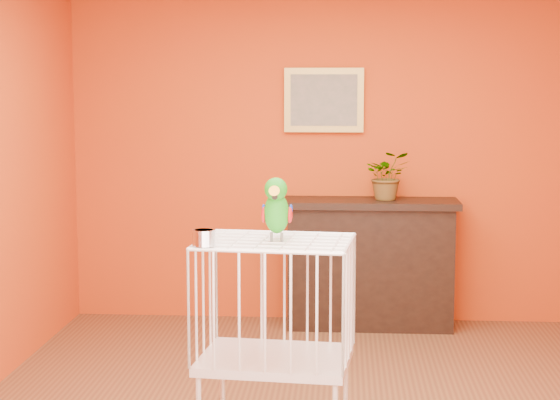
{
  "coord_description": "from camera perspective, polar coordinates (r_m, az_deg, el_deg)",
  "views": [
    {
      "loc": [
        0.17,
        -5.12,
        1.88
      ],
      "look_at": [
        -0.14,
        -0.68,
        1.32
      ],
      "focal_mm": 60.0,
      "sensor_mm": 36.0,
      "label": 1
    }
  ],
  "objects": [
    {
      "name": "potted_plant",
      "position": [
        7.22,
        6.56,
        1.19
      ],
      "size": [
        0.37,
        0.4,
        0.29
      ],
      "primitive_type": "imported",
      "rotation": [
        0.0,
        0.0,
        0.08
      ],
      "color": "#26722D",
      "rests_on": "console_cabinet"
    },
    {
      "name": "console_cabinet",
      "position": [
        7.27,
        5.5,
        -3.86
      ],
      "size": [
        1.34,
        0.48,
        0.99
      ],
      "color": "black",
      "rests_on": "ground"
    },
    {
      "name": "framed_picture",
      "position": [
        7.34,
        2.69,
        6.1
      ],
      "size": [
        0.62,
        0.04,
        0.5
      ],
      "color": "gold",
      "rests_on": "room_shell"
    },
    {
      "name": "room_shell",
      "position": [
        5.13,
        2.11,
        3.81
      ],
      "size": [
        4.5,
        4.5,
        4.5
      ],
      "color": "#C33E12",
      "rests_on": "ground"
    },
    {
      "name": "parrot",
      "position": [
        4.5,
        -0.21,
        -0.52
      ],
      "size": [
        0.15,
        0.28,
        0.32
      ],
      "rotation": [
        0.0,
        0.0,
        -0.03
      ],
      "color": "#59544C",
      "rests_on": "birdcage"
    },
    {
      "name": "birdcage",
      "position": [
        4.67,
        -0.29,
        -9.02
      ],
      "size": [
        0.78,
        0.63,
        1.12
      ],
      "rotation": [
        0.0,
        0.0,
        -0.1
      ],
      "color": "white",
      "rests_on": "ground"
    },
    {
      "name": "feed_cup",
      "position": [
        4.38,
        -4.67,
        -2.31
      ],
      "size": [
        0.11,
        0.11,
        0.08
      ],
      "primitive_type": "cylinder",
      "color": "silver",
      "rests_on": "birdcage"
    }
  ]
}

